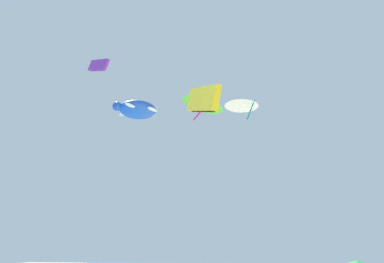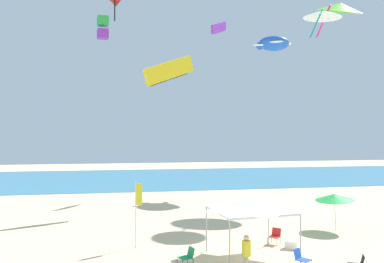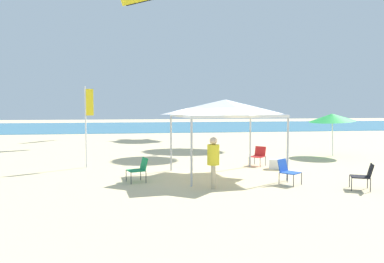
{
  "view_description": "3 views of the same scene",
  "coord_description": "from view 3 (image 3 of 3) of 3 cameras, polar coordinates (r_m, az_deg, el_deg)",
  "views": [
    {
      "loc": [
        -20.49,
        12.17,
        2.97
      ],
      "look_at": [
        0.51,
        15.11,
        9.74
      ],
      "focal_mm": 34.31,
      "sensor_mm": 36.0,
      "label": 1
    },
    {
      "loc": [
        -5.31,
        -17.58,
        5.89
      ],
      "look_at": [
        0.51,
        15.81,
        6.0
      ],
      "focal_mm": 37.14,
      "sensor_mm": 36.0,
      "label": 2
    },
    {
      "loc": [
        -2.57,
        -12.57,
        2.56
      ],
      "look_at": [
        -0.59,
        0.31,
        1.65
      ],
      "focal_mm": 33.83,
      "sensor_mm": 36.0,
      "label": 3
    }
  ],
  "objects": [
    {
      "name": "canopy_tent",
      "position": [
        13.37,
        5.28,
        3.64
      ],
      "size": [
        3.85,
        3.49,
        2.81
      ],
      "rotation": [
        0.0,
        0.0,
        0.12
      ],
      "color": "#B7B7BC",
      "rests_on": "ground"
    },
    {
      "name": "banner_flag",
      "position": [
        15.65,
        -16.21,
        1.9
      ],
      "size": [
        0.36,
        0.06,
        3.38
      ],
      "color": "silver",
      "rests_on": "ground"
    },
    {
      "name": "person_far_stroller",
      "position": [
        11.35,
        3.38,
        -4.22
      ],
      "size": [
        0.38,
        0.42,
        1.61
      ],
      "rotation": [
        0.0,
        0.0,
        4.51
      ],
      "color": "#C6B28C",
      "rests_on": "ground"
    },
    {
      "name": "folding_chair_facing_ocean",
      "position": [
        12.44,
        -8.32,
        -5.72
      ],
      "size": [
        0.76,
        0.69,
        0.82
      ],
      "rotation": [
        0.0,
        0.0,
        5.05
      ],
      "color": "black",
      "rests_on": "ground"
    },
    {
      "name": "ground",
      "position": [
        13.09,
        2.8,
        -7.53
      ],
      "size": [
        120.0,
        120.0,
        0.1
      ],
      "primitive_type": "cube",
      "color": "beige"
    },
    {
      "name": "beach_umbrella",
      "position": [
        19.86,
        21.21,
        2.06
      ],
      "size": [
        2.32,
        2.31,
        2.3
      ],
      "color": "silver",
      "rests_on": "ground"
    },
    {
      "name": "folding_chair_left_of_tent",
      "position": [
        12.34,
        14.78,
        -5.89
      ],
      "size": [
        0.79,
        0.81,
        0.82
      ],
      "rotation": [
        0.0,
        0.0,
        0.64
      ],
      "color": "black",
      "rests_on": "ground"
    },
    {
      "name": "folding_chair_right_of_tent",
      "position": [
        15.96,
        10.44,
        -3.61
      ],
      "size": [
        0.81,
        0.81,
        0.82
      ],
      "rotation": [
        0.0,
        0.0,
        5.5
      ],
      "color": "black",
      "rests_on": "ground"
    },
    {
      "name": "cooler_box",
      "position": [
        15.26,
        13.24,
        -5.03
      ],
      "size": [
        0.74,
        0.64,
        0.4
      ],
      "color": "white",
      "rests_on": "ground"
    },
    {
      "name": "folding_chair_near_cooler",
      "position": [
        12.34,
        25.5,
        -6.15
      ],
      "size": [
        0.79,
        0.74,
        0.82
      ],
      "rotation": [
        0.0,
        0.0,
        4.26
      ],
      "color": "black",
      "rests_on": "ground"
    },
    {
      "name": "ocean_strip",
      "position": [
        46.81,
        -5.56,
        0.82
      ],
      "size": [
        120.0,
        24.16,
        0.02
      ],
      "primitive_type": "cube",
      "color": "teal",
      "rests_on": "ground"
    }
  ]
}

